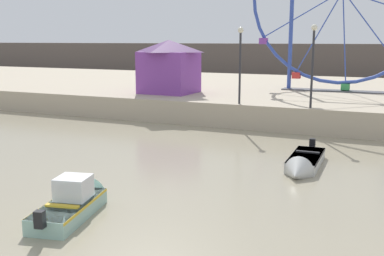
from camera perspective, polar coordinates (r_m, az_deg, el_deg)
name	(u,v)px	position (r m, az deg, el deg)	size (l,w,h in m)	color
quay_promenade	(314,96)	(36.09, 14.82, 3.80)	(110.00, 22.82, 1.38)	#B7A88E
distant_town_skyline	(349,61)	(62.60, 18.90, 7.81)	(140.00, 3.00, 4.40)	#564C47
motorboat_seafoam	(77,200)	(13.94, -14.01, -8.64)	(1.85, 3.87, 1.40)	#93BCAD
motorboat_pale_grey	(303,164)	(18.20, 13.58, -4.33)	(1.19, 4.20, 1.06)	silver
carnival_booth_purple_stall	(169,66)	(31.08, -2.87, 7.73)	(3.80, 3.51, 3.52)	purple
promenade_lamp_near	(240,55)	(25.72, 5.99, 9.02)	(0.32, 0.32, 4.21)	#2D2D33
promenade_lamp_far	(313,55)	(24.80, 14.75, 8.78)	(0.32, 0.32, 4.30)	#2D2D33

